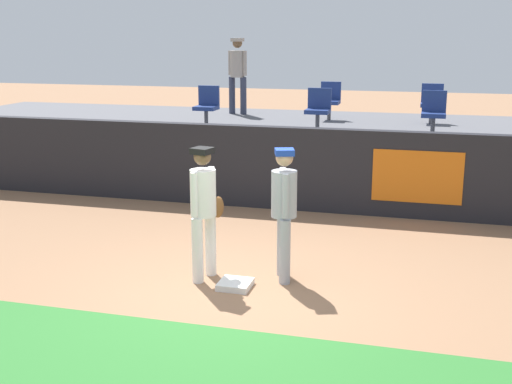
{
  "coord_description": "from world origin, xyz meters",
  "views": [
    {
      "loc": [
        2.21,
        -7.12,
        3.09
      ],
      "look_at": [
        -0.04,
        1.19,
        1.0
      ],
      "focal_mm": 45.6,
      "sensor_mm": 36.0,
      "label": 1
    }
  ],
  "objects_px": {
    "seat_front_center": "(318,107)",
    "spectator_hooded": "(238,70)",
    "seat_front_left": "(207,104)",
    "seat_back_right": "(432,101)",
    "player_runner_visitor": "(284,205)",
    "seat_front_right": "(434,111)",
    "seat_back_center": "(330,99)",
    "first_base": "(235,284)",
    "player_fielder_home": "(204,204)"
  },
  "relations": [
    {
      "from": "seat_front_center",
      "to": "spectator_hooded",
      "type": "relative_size",
      "value": 0.47
    },
    {
      "from": "seat_front_left",
      "to": "seat_back_right",
      "type": "relative_size",
      "value": 1.0
    },
    {
      "from": "player_runner_visitor",
      "to": "seat_front_left",
      "type": "relative_size",
      "value": 2.04
    },
    {
      "from": "seat_back_right",
      "to": "seat_front_right",
      "type": "distance_m",
      "value": 1.8
    },
    {
      "from": "seat_back_center",
      "to": "seat_front_right",
      "type": "bearing_deg",
      "value": -38.76
    },
    {
      "from": "first_base",
      "to": "seat_front_left",
      "type": "xyz_separation_m",
      "value": [
        -2.22,
        5.33,
        1.66
      ]
    },
    {
      "from": "first_base",
      "to": "seat_front_left",
      "type": "distance_m",
      "value": 6.01
    },
    {
      "from": "seat_front_center",
      "to": "seat_back_right",
      "type": "bearing_deg",
      "value": 40.04
    },
    {
      "from": "player_runner_visitor",
      "to": "seat_front_right",
      "type": "height_order",
      "value": "seat_front_right"
    },
    {
      "from": "seat_front_left",
      "to": "seat_front_right",
      "type": "height_order",
      "value": "same"
    },
    {
      "from": "player_runner_visitor",
      "to": "seat_front_center",
      "type": "xyz_separation_m",
      "value": [
        -0.42,
        4.89,
        0.71
      ]
    },
    {
      "from": "player_runner_visitor",
      "to": "spectator_hooded",
      "type": "bearing_deg",
      "value": -177.42
    },
    {
      "from": "seat_back_center",
      "to": "seat_front_center",
      "type": "bearing_deg",
      "value": -88.33
    },
    {
      "from": "seat_back_right",
      "to": "spectator_hooded",
      "type": "relative_size",
      "value": 0.47
    },
    {
      "from": "player_fielder_home",
      "to": "player_runner_visitor",
      "type": "relative_size",
      "value": 1.01
    },
    {
      "from": "seat_front_right",
      "to": "spectator_hooded",
      "type": "relative_size",
      "value": 0.47
    },
    {
      "from": "player_runner_visitor",
      "to": "seat_front_right",
      "type": "distance_m",
      "value": 5.24
    },
    {
      "from": "first_base",
      "to": "seat_back_center",
      "type": "distance_m",
      "value": 7.32
    },
    {
      "from": "first_base",
      "to": "seat_front_center",
      "type": "height_order",
      "value": "seat_front_center"
    },
    {
      "from": "player_fielder_home",
      "to": "seat_back_center",
      "type": "xyz_separation_m",
      "value": [
        0.51,
        6.92,
        0.7
      ]
    },
    {
      "from": "seat_front_center",
      "to": "seat_front_right",
      "type": "xyz_separation_m",
      "value": [
        2.19,
        -0.0,
        -0.0
      ]
    },
    {
      "from": "seat_front_left",
      "to": "spectator_hooded",
      "type": "bearing_deg",
      "value": 91.21
    },
    {
      "from": "seat_back_right",
      "to": "seat_back_center",
      "type": "relative_size",
      "value": 1.0
    },
    {
      "from": "player_runner_visitor",
      "to": "seat_front_right",
      "type": "relative_size",
      "value": 2.04
    },
    {
      "from": "first_base",
      "to": "player_runner_visitor",
      "type": "distance_m",
      "value": 1.17
    },
    {
      "from": "seat_front_right",
      "to": "player_fielder_home",
      "type": "bearing_deg",
      "value": -118.24
    },
    {
      "from": "player_runner_visitor",
      "to": "spectator_hooded",
      "type": "distance_m",
      "value": 7.85
    },
    {
      "from": "player_runner_visitor",
      "to": "seat_back_center",
      "type": "xyz_separation_m",
      "value": [
        -0.48,
        6.69,
        0.71
      ]
    },
    {
      "from": "seat_back_center",
      "to": "seat_front_left",
      "type": "bearing_deg",
      "value": -141.41
    },
    {
      "from": "seat_front_center",
      "to": "spectator_hooded",
      "type": "xyz_separation_m",
      "value": [
        -2.36,
        2.34,
        0.56
      ]
    },
    {
      "from": "seat_front_center",
      "to": "seat_back_right",
      "type": "relative_size",
      "value": 1.0
    },
    {
      "from": "player_runner_visitor",
      "to": "seat_front_center",
      "type": "height_order",
      "value": "seat_front_center"
    },
    {
      "from": "seat_front_center",
      "to": "seat_back_center",
      "type": "relative_size",
      "value": 1.0
    },
    {
      "from": "player_fielder_home",
      "to": "spectator_hooded",
      "type": "height_order",
      "value": "spectator_hooded"
    },
    {
      "from": "seat_front_center",
      "to": "spectator_hooded",
      "type": "height_order",
      "value": "spectator_hooded"
    },
    {
      "from": "first_base",
      "to": "seat_front_left",
      "type": "height_order",
      "value": "seat_front_left"
    },
    {
      "from": "seat_front_left",
      "to": "seat_front_center",
      "type": "height_order",
      "value": "same"
    },
    {
      "from": "first_base",
      "to": "seat_back_center",
      "type": "relative_size",
      "value": 0.48
    },
    {
      "from": "seat_front_right",
      "to": "spectator_hooded",
      "type": "bearing_deg",
      "value": 152.75
    },
    {
      "from": "seat_front_center",
      "to": "seat_front_right",
      "type": "relative_size",
      "value": 1.0
    },
    {
      "from": "player_runner_visitor",
      "to": "seat_back_right",
      "type": "relative_size",
      "value": 2.04
    },
    {
      "from": "player_fielder_home",
      "to": "seat_back_center",
      "type": "height_order",
      "value": "seat_back_center"
    },
    {
      "from": "seat_front_center",
      "to": "seat_back_center",
      "type": "height_order",
      "value": "same"
    },
    {
      "from": "seat_front_center",
      "to": "seat_front_right",
      "type": "bearing_deg",
      "value": -0.01
    },
    {
      "from": "spectator_hooded",
      "to": "seat_back_center",
      "type": "bearing_deg",
      "value": -178.43
    },
    {
      "from": "seat_front_center",
      "to": "seat_back_right",
      "type": "distance_m",
      "value": 2.8
    },
    {
      "from": "seat_front_left",
      "to": "seat_front_right",
      "type": "relative_size",
      "value": 1.0
    },
    {
      "from": "player_runner_visitor",
      "to": "player_fielder_home",
      "type": "bearing_deg",
      "value": -95.03
    },
    {
      "from": "spectator_hooded",
      "to": "first_base",
      "type": "bearing_deg",
      "value": 121.24
    },
    {
      "from": "seat_front_center",
      "to": "seat_front_right",
      "type": "height_order",
      "value": "same"
    }
  ]
}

